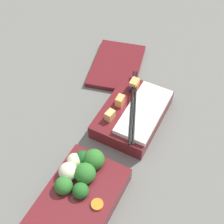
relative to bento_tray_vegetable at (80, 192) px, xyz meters
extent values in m
plane|color=slate|center=(0.10, 0.00, -0.03)|extent=(3.00, 3.00, 0.00)
cube|color=maroon|center=(-0.01, -0.01, -0.01)|extent=(0.19, 0.13, 0.04)
sphere|color=#2D7028|center=(-0.01, 0.03, 0.02)|extent=(0.04, 0.04, 0.04)
sphere|color=#19511E|center=(0.06, 0.03, 0.02)|extent=(0.03, 0.03, 0.03)
sphere|color=#2D7028|center=(0.03, 0.00, 0.02)|extent=(0.04, 0.04, 0.04)
sphere|color=#236023|center=(-0.01, -0.01, 0.02)|extent=(0.03, 0.03, 0.03)
sphere|color=#2D7028|center=(0.06, 0.00, 0.02)|extent=(0.04, 0.04, 0.04)
cylinder|color=orange|center=(0.05, 0.04, 0.02)|extent=(0.03, 0.03, 0.01)
cylinder|color=orange|center=(-0.01, -0.05, 0.01)|extent=(0.03, 0.03, 0.01)
sphere|color=beige|center=(0.02, 0.04, 0.02)|extent=(0.04, 0.04, 0.04)
sphere|color=beige|center=(0.04, 0.04, 0.02)|extent=(0.03, 0.03, 0.03)
cube|color=maroon|center=(0.23, -0.01, -0.01)|extent=(0.19, 0.13, 0.04)
cube|color=white|center=(0.23, -0.03, 0.02)|extent=(0.17, 0.08, 0.01)
cube|color=#EAB266|center=(0.18, 0.03, 0.02)|extent=(0.02, 0.02, 0.02)
cube|color=#F4A356|center=(0.23, 0.03, 0.02)|extent=(0.02, 0.02, 0.02)
cube|color=#F4A356|center=(0.29, 0.02, 0.02)|extent=(0.03, 0.02, 0.03)
sphere|color=#4C1E4C|center=(0.28, 0.02, 0.02)|extent=(0.02, 0.02, 0.02)
cylinder|color=black|center=(0.23, -0.01, 0.03)|extent=(0.21, 0.09, 0.01)
cylinder|color=black|center=(0.23, 0.00, 0.03)|extent=(0.21, 0.09, 0.01)
cube|color=maroon|center=(0.38, 0.11, -0.02)|extent=(0.21, 0.17, 0.01)
camera|label=1|loc=(-0.21, -0.18, 0.57)|focal=50.00mm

